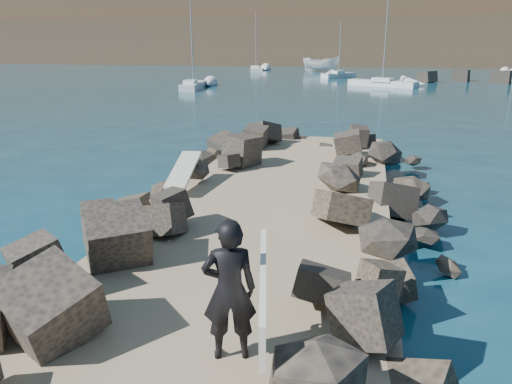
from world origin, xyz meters
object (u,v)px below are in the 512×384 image
Objects in this scene: surfer_with_board at (234,290)px; sailboat_b at (339,75)px; surfboard_resting at (184,173)px; boat_imported at (321,64)px.

sailboat_b is at bearing 92.43° from surfer_with_board.
boat_imported reaches higher than surfboard_resting.
surfer_with_board reaches higher than surfboard_resting.
boat_imported is 80.37m from surfer_with_board.
sailboat_b reaches higher than boat_imported.
boat_imported is at bearing 85.10° from surfboard_resting.
surfer_with_board is (6.64, -80.10, 0.37)m from boat_imported.
sailboat_b is (-2.77, 65.47, -1.24)m from surfer_with_board.
boat_imported is 2.62× the size of surfer_with_board.
surfer_with_board is 65.54m from sailboat_b.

